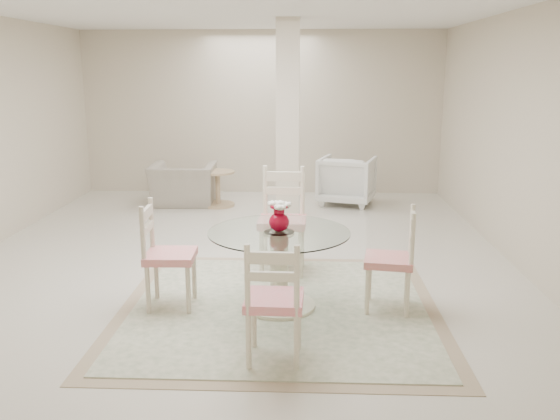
{
  "coord_description": "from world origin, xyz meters",
  "views": [
    {
      "loc": [
        0.72,
        -6.51,
        2.07
      ],
      "look_at": [
        0.51,
        -1.4,
        0.85
      ],
      "focal_mm": 38.0,
      "sensor_mm": 36.0,
      "label": 1
    }
  ],
  "objects_px": {
    "column": "(288,125)",
    "armchair_white": "(347,180)",
    "dining_chair_north": "(283,212)",
    "dining_chair_west": "(162,247)",
    "red_vase": "(279,217)",
    "side_table": "(218,190)",
    "recliner_taupe": "(183,184)",
    "dining_chair_south": "(274,293)",
    "dining_chair_east": "(397,252)",
    "dining_table": "(279,270)"
  },
  "relations": [
    {
      "from": "column",
      "to": "armchair_white",
      "type": "distance_m",
      "value": 1.88
    },
    {
      "from": "dining_chair_north",
      "to": "dining_chair_west",
      "type": "bearing_deg",
      "value": -132.74
    },
    {
      "from": "red_vase",
      "to": "side_table",
      "type": "xyz_separation_m",
      "value": [
        -1.12,
        4.0,
        -0.59
      ]
    },
    {
      "from": "recliner_taupe",
      "to": "dining_chair_south",
      "type": "bearing_deg",
      "value": 106.88
    },
    {
      "from": "column",
      "to": "side_table",
      "type": "xyz_separation_m",
      "value": [
        -1.11,
        1.1,
        -1.1
      ]
    },
    {
      "from": "dining_chair_east",
      "to": "side_table",
      "type": "xyz_separation_m",
      "value": [
        -2.13,
        4.0,
        -0.28
      ]
    },
    {
      "from": "side_table",
      "to": "dining_chair_north",
      "type": "bearing_deg",
      "value": -69.48
    },
    {
      "from": "dining_chair_west",
      "to": "armchair_white",
      "type": "xyz_separation_m",
      "value": [
        1.9,
        4.25,
        -0.18
      ]
    },
    {
      "from": "column",
      "to": "dining_chair_east",
      "type": "bearing_deg",
      "value": -70.58
    },
    {
      "from": "column",
      "to": "dining_chair_north",
      "type": "xyz_separation_m",
      "value": [
        0.0,
        -1.88,
        -0.72
      ]
    },
    {
      "from": "dining_chair_north",
      "to": "recliner_taupe",
      "type": "bearing_deg",
      "value": 120.16
    },
    {
      "from": "armchair_white",
      "to": "dining_table",
      "type": "bearing_deg",
      "value": 94.47
    },
    {
      "from": "dining_chair_south",
      "to": "dining_table",
      "type": "bearing_deg",
      "value": -88.03
    },
    {
      "from": "dining_table",
      "to": "dining_chair_west",
      "type": "distance_m",
      "value": 1.04
    },
    {
      "from": "dining_chair_west",
      "to": "armchair_white",
      "type": "bearing_deg",
      "value": -26.13
    },
    {
      "from": "red_vase",
      "to": "dining_chair_east",
      "type": "height_order",
      "value": "dining_chair_east"
    },
    {
      "from": "column",
      "to": "dining_chair_west",
      "type": "xyz_separation_m",
      "value": [
        -1.01,
        -2.91,
        -0.79
      ]
    },
    {
      "from": "dining_chair_east",
      "to": "dining_chair_north",
      "type": "distance_m",
      "value": 1.45
    },
    {
      "from": "red_vase",
      "to": "side_table",
      "type": "bearing_deg",
      "value": 105.62
    },
    {
      "from": "red_vase",
      "to": "column",
      "type": "bearing_deg",
      "value": 90.21
    },
    {
      "from": "red_vase",
      "to": "dining_chair_west",
      "type": "relative_size",
      "value": 0.25
    },
    {
      "from": "dining_chair_north",
      "to": "side_table",
      "type": "distance_m",
      "value": 3.2
    },
    {
      "from": "red_vase",
      "to": "armchair_white",
      "type": "distance_m",
      "value": 4.35
    },
    {
      "from": "recliner_taupe",
      "to": "side_table",
      "type": "height_order",
      "value": "recliner_taupe"
    },
    {
      "from": "dining_chair_south",
      "to": "dining_chair_north",
      "type": "bearing_deg",
      "value": -88.04
    },
    {
      "from": "armchair_white",
      "to": "recliner_taupe",
      "type": "bearing_deg",
      "value": 19.5
    },
    {
      "from": "dining_chair_west",
      "to": "recliner_taupe",
      "type": "relative_size",
      "value": 1.08
    },
    {
      "from": "dining_chair_west",
      "to": "dining_chair_south",
      "type": "distance_m",
      "value": 1.44
    },
    {
      "from": "dining_table",
      "to": "side_table",
      "type": "relative_size",
      "value": 2.24
    },
    {
      "from": "dining_chair_east",
      "to": "side_table",
      "type": "bearing_deg",
      "value": -142.94
    },
    {
      "from": "recliner_taupe",
      "to": "side_table",
      "type": "xyz_separation_m",
      "value": [
        0.55,
        -0.09,
        -0.07
      ]
    },
    {
      "from": "red_vase",
      "to": "recliner_taupe",
      "type": "bearing_deg",
      "value": 112.23
    },
    {
      "from": "dining_chair_north",
      "to": "dining_chair_south",
      "type": "bearing_deg",
      "value": -88.12
    },
    {
      "from": "dining_table",
      "to": "armchair_white",
      "type": "bearing_deg",
      "value": 78.26
    },
    {
      "from": "column",
      "to": "side_table",
      "type": "distance_m",
      "value": 1.91
    },
    {
      "from": "dining_chair_south",
      "to": "red_vase",
      "type": "bearing_deg",
      "value": -88.08
    },
    {
      "from": "dining_chair_north",
      "to": "dining_chair_west",
      "type": "height_order",
      "value": "dining_chair_north"
    },
    {
      "from": "dining_chair_east",
      "to": "column",
      "type": "bearing_deg",
      "value": -151.56
    },
    {
      "from": "dining_table",
      "to": "recliner_taupe",
      "type": "distance_m",
      "value": 4.42
    },
    {
      "from": "dining_chair_east",
      "to": "dining_chair_west",
      "type": "bearing_deg",
      "value": -80.82
    },
    {
      "from": "column",
      "to": "armchair_white",
      "type": "relative_size",
      "value": 3.27
    },
    {
      "from": "column",
      "to": "red_vase",
      "type": "bearing_deg",
      "value": -89.79
    },
    {
      "from": "dining_chair_north",
      "to": "dining_table",
      "type": "bearing_deg",
      "value": -88.12
    },
    {
      "from": "column",
      "to": "dining_chair_west",
      "type": "distance_m",
      "value": 3.18
    },
    {
      "from": "dining_chair_north",
      "to": "dining_chair_south",
      "type": "xyz_separation_m",
      "value": [
        0.01,
        -2.04,
        -0.09
      ]
    },
    {
      "from": "red_vase",
      "to": "dining_chair_north",
      "type": "xyz_separation_m",
      "value": [
        -0.01,
        1.03,
        -0.21
      ]
    },
    {
      "from": "column",
      "to": "dining_chair_north",
      "type": "height_order",
      "value": "column"
    },
    {
      "from": "red_vase",
      "to": "armchair_white",
      "type": "xyz_separation_m",
      "value": [
        0.88,
        4.24,
        -0.46
      ]
    },
    {
      "from": "dining_chair_north",
      "to": "side_table",
      "type": "bearing_deg",
      "value": 112.14
    },
    {
      "from": "recliner_taupe",
      "to": "dining_chair_east",
      "type": "bearing_deg",
      "value": 121.98
    }
  ]
}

